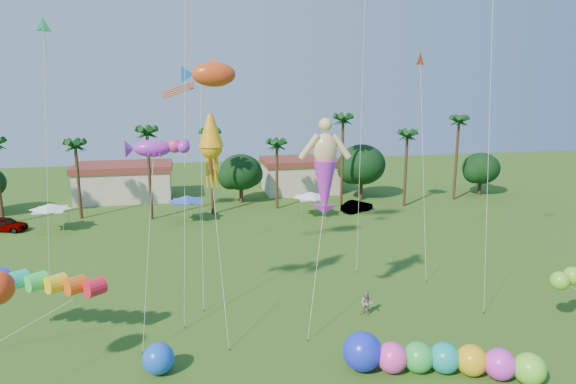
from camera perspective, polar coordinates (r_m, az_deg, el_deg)
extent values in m
cylinder|color=#3A2819|center=(63.07, -22.26, 1.01)|extent=(0.36, 0.36, 8.50)
cylinder|color=#3A2819|center=(59.97, -15.13, 1.69)|extent=(0.36, 0.36, 10.00)
cylinder|color=#3A2819|center=(60.96, -8.49, 1.92)|extent=(0.36, 0.36, 9.50)
cylinder|color=#3A2819|center=(62.99, -1.24, 1.70)|extent=(0.36, 0.36, 8.00)
cylinder|color=#3A2819|center=(63.69, 6.03, 3.12)|extent=(0.36, 0.36, 11.00)
cylinder|color=#3A2819|center=(65.80, 12.93, 2.29)|extent=(0.36, 0.36, 9.00)
cylinder|color=#3A2819|center=(71.08, 18.18, 3.33)|extent=(0.36, 0.36, 10.50)
sphere|color=#113814|center=(66.31, -5.27, 2.22)|extent=(5.46, 5.46, 5.46)
sphere|color=#113814|center=(68.84, 8.18, 3.04)|extent=(6.30, 6.30, 6.30)
sphere|color=#113814|center=(75.57, 20.66, 2.48)|extent=(5.04, 5.04, 5.04)
cube|color=beige|center=(71.64, -17.71, 0.79)|extent=(12.00, 7.00, 4.00)
cube|color=beige|center=(73.02, 1.35, 1.59)|extent=(10.00, 7.00, 4.00)
pyramid|color=white|center=(59.01, -24.90, -1.45)|extent=(3.00, 3.00, 0.60)
pyramid|color=blue|center=(58.34, -11.20, -0.66)|extent=(3.00, 3.00, 0.60)
pyramid|color=white|center=(59.08, 2.51, -0.27)|extent=(3.00, 3.00, 0.60)
imported|color=#4C4C54|center=(61.91, -28.89, -3.15)|extent=(4.76, 3.01, 1.51)
imported|color=#4C4C54|center=(62.66, 7.66, -1.56)|extent=(4.41, 3.27, 1.39)
imported|color=gray|center=(35.95, 8.72, -12.15)|extent=(1.05, 1.01, 1.71)
sphere|color=#FF43BF|center=(29.98, 11.47, -17.58)|extent=(1.70, 1.70, 1.70)
sphere|color=green|center=(30.32, 14.25, -17.36)|extent=(1.70, 1.70, 1.70)
sphere|color=#17A29E|center=(30.63, 16.98, -17.21)|extent=(1.70, 1.70, 1.70)
sphere|color=yellow|center=(30.85, 19.72, -17.18)|extent=(1.70, 1.70, 1.70)
sphere|color=#E836E9|center=(31.01, 22.48, -17.26)|extent=(1.70, 1.70, 1.70)
sphere|color=#70E933|center=(31.18, 25.24, -17.35)|extent=(1.70, 1.70, 1.70)
sphere|color=#1A2CF2|center=(29.79, 8.27, -17.13)|extent=(2.78, 2.78, 2.18)
sphere|color=blue|center=(30.15, -14.22, -17.50)|extent=(1.73, 1.73, 1.73)
cylinder|color=red|center=(33.35, -24.03, -9.90)|extent=(7.31, 4.68, 1.05)
cylinder|color=silver|center=(34.62, -25.94, -12.56)|extent=(6.65, 0.56, 3.69)
ellipsoid|color=#7BCC2D|center=(37.22, 27.96, -8.71)|extent=(6.54, 2.15, 1.41)
cylinder|color=silver|center=(32.36, 3.16, -7.06)|extent=(1.87, 3.23, 9.88)
cylinder|color=brown|center=(32.72, 2.18, -16.14)|extent=(0.08, 0.08, 0.16)
ellipsoid|color=#D24217|center=(38.64, -8.24, 12.80)|extent=(4.83, 1.82, 1.98)
cylinder|color=silver|center=(36.83, -8.80, 0.22)|extent=(1.57, 5.20, 16.07)
cylinder|color=brown|center=(36.88, -9.39, -12.85)|extent=(0.08, 0.08, 0.16)
cylinder|color=silver|center=(34.14, -11.42, 7.46)|extent=(1.21, 5.79, 25.83)
cylinder|color=brown|center=(34.85, -11.45, -14.51)|extent=(0.08, 0.08, 0.16)
cone|color=orange|center=(32.66, -8.53, 4.86)|extent=(2.09, 2.09, 4.45)
cylinder|color=silver|center=(31.72, -7.57, -6.01)|extent=(0.45, 4.59, 11.51)
cylinder|color=brown|center=(31.94, -6.56, -16.98)|extent=(0.08, 0.08, 0.16)
ellipsoid|color=#AD29CE|center=(31.85, -14.79, 4.72)|extent=(4.11, 2.65, 1.50)
cylinder|color=silver|center=(31.63, -15.32, -6.23)|extent=(1.10, 3.18, 11.69)
cylinder|color=brown|center=(32.53, -15.87, -16.82)|extent=(0.08, 0.08, 0.16)
cone|color=#E84419|center=(44.09, 14.50, 13.97)|extent=(1.30, 0.96, 1.35)
cylinder|color=silver|center=(42.45, 14.80, 2.36)|extent=(0.72, 4.62, 17.21)
cylinder|color=brown|center=(42.62, 15.11, -9.56)|extent=(0.08, 0.08, 0.16)
cylinder|color=silver|center=(37.34, 21.44, 5.91)|extent=(1.10, 3.97, 24.09)
cylinder|color=brown|center=(38.53, 20.94, -12.40)|extent=(0.08, 0.08, 0.16)
cone|color=#36E683|center=(38.32, -25.53, 16.25)|extent=(1.11, 0.82, 1.16)
cylinder|color=silver|center=(37.22, -25.21, 1.65)|extent=(0.66, 3.21, 19.05)
cylinder|color=brown|center=(38.55, -24.90, -12.74)|extent=(0.08, 0.08, 0.16)
cylinder|color=silver|center=(42.62, 8.18, 9.29)|extent=(1.35, 3.66, 26.96)
cylinder|color=brown|center=(43.54, 7.62, -8.74)|extent=(0.08, 0.08, 0.16)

